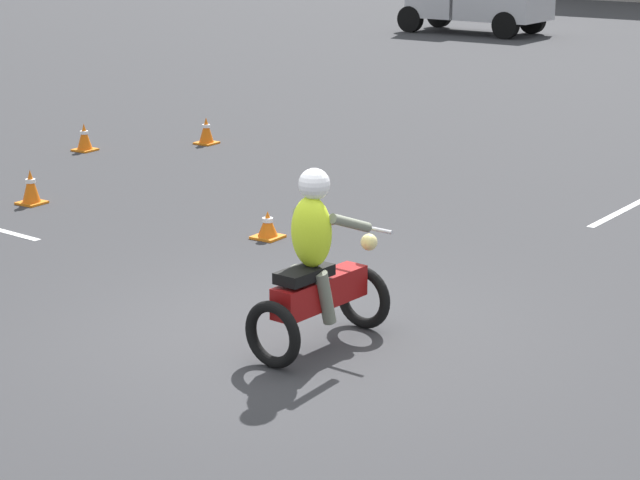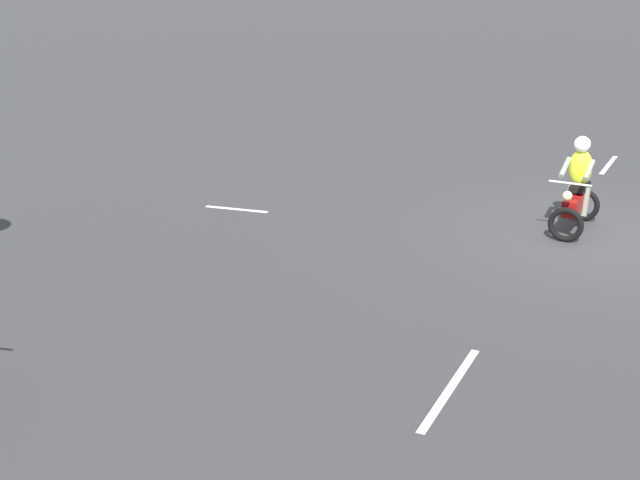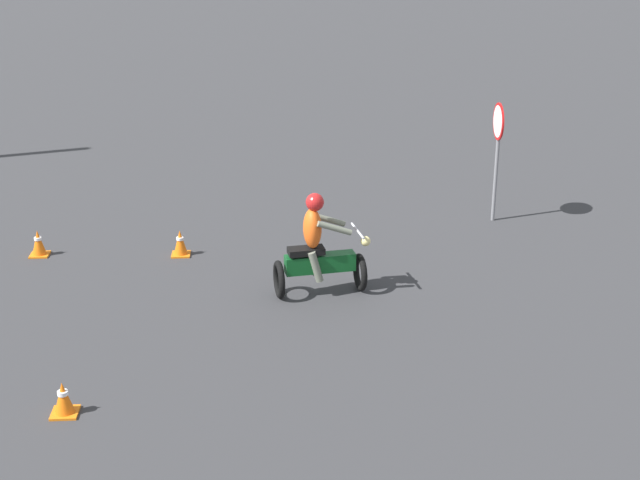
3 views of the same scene
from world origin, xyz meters
TOP-DOWN VIEW (x-y plane):
  - ground_plane at (0.00, 0.00)m, footprint 120.00×120.00m
  - motorcycle_rider_foreground at (0.41, -0.15)m, footprint 0.76×1.54m
  - lane_stripe_e at (6.41, 1.06)m, footprint 1.25×0.22m
  - lane_stripe_n at (0.88, 6.25)m, footprint 0.16×2.14m
  - lane_stripe_s at (0.36, -5.18)m, footprint 0.21×1.81m

SIDE VIEW (x-z plane):
  - ground_plane at x=0.00m, z-range 0.00..0.00m
  - lane_stripe_e at x=6.41m, z-range 0.00..0.01m
  - lane_stripe_n at x=0.88m, z-range 0.00..0.01m
  - lane_stripe_s at x=0.36m, z-range 0.00..0.01m
  - motorcycle_rider_foreground at x=0.41m, z-range -0.10..1.56m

